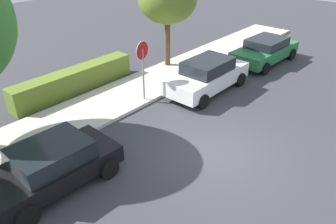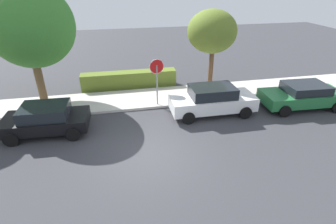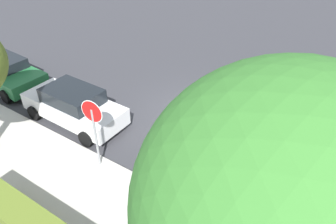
# 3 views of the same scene
# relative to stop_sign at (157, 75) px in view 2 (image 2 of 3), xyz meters

# --- Properties ---
(ground_plane) EXTENTS (60.00, 60.00, 0.00)m
(ground_plane) POSITION_rel_stop_sign_xyz_m (-1.10, -4.44, -1.90)
(ground_plane) COLOR #38383D
(sidewalk_curb) EXTENTS (32.00, 2.75, 0.14)m
(sidewalk_curb) POSITION_rel_stop_sign_xyz_m (-1.10, 1.05, -1.83)
(sidewalk_curb) COLOR beige
(sidewalk_curb) RESTS_ON ground_plane
(stop_sign) EXTENTS (0.80, 0.12, 2.75)m
(stop_sign) POSITION_rel_stop_sign_xyz_m (0.00, 0.00, 0.00)
(stop_sign) COLOR gray
(stop_sign) RESTS_ON ground_plane
(parked_car_white) EXTENTS (4.50, 2.00, 1.55)m
(parked_car_white) POSITION_rel_stop_sign_xyz_m (2.72, -1.44, -1.10)
(parked_car_white) COLOR white
(parked_car_white) RESTS_ON ground_plane
(parked_car_black) EXTENTS (3.89, 2.17, 1.40)m
(parked_car_black) POSITION_rel_stop_sign_xyz_m (-5.54, -1.75, -1.17)
(parked_car_black) COLOR black
(parked_car_black) RESTS_ON ground_plane
(parked_car_green) EXTENTS (4.62, 2.28, 1.38)m
(parked_car_green) POSITION_rel_stop_sign_xyz_m (7.95, -1.73, -1.17)
(parked_car_green) COLOR #236B38
(parked_car_green) RESTS_ON ground_plane
(street_tree_near_corner) EXTENTS (2.95, 2.95, 4.98)m
(street_tree_near_corner) POSITION_rel_stop_sign_xyz_m (3.66, 1.81, 1.78)
(street_tree_near_corner) COLOR #513823
(street_tree_near_corner) RESTS_ON ground_plane
(street_tree_mid_block) EXTENTS (4.47, 4.47, 6.50)m
(street_tree_mid_block) POSITION_rel_stop_sign_xyz_m (-6.29, 2.16, 2.38)
(street_tree_mid_block) COLOR brown
(street_tree_mid_block) RESTS_ON ground_plane
(front_yard_hedge) EXTENTS (6.16, 0.85, 1.08)m
(front_yard_hedge) POSITION_rel_stop_sign_xyz_m (-1.34, 3.17, -1.36)
(front_yard_hedge) COLOR olive
(front_yard_hedge) RESTS_ON ground_plane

